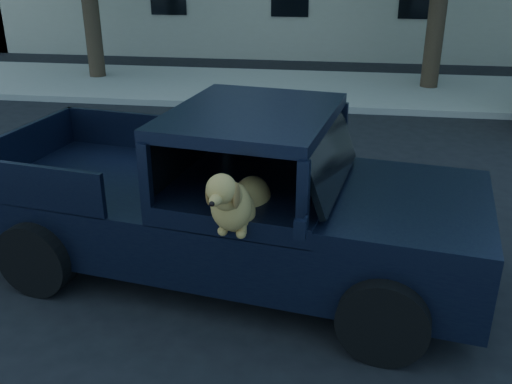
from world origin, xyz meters
TOP-DOWN VIEW (x-y plane):
  - ground at (0.00, 0.00)m, footprint 120.00×120.00m
  - far_sidewalk at (0.00, 9.20)m, footprint 60.00×4.00m
  - lane_stripes at (2.00, 3.40)m, footprint 21.60×0.14m
  - pickup_truck at (1.49, 0.15)m, footprint 5.71×3.20m

SIDE VIEW (x-z plane):
  - ground at x=0.00m, z-range 0.00..0.00m
  - lane_stripes at x=2.00m, z-range 0.00..0.01m
  - far_sidewalk at x=0.00m, z-range 0.00..0.15m
  - pickup_truck at x=1.49m, z-range -0.32..1.63m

